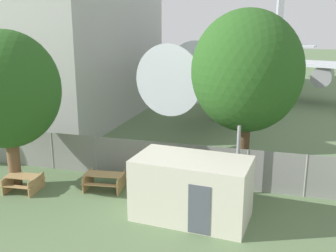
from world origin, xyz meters
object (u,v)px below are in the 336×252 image
Objects in this scene: picnic_bench_near_cabin at (104,179)px; picnic_bench_open_grass at (23,181)px; portable_cabin at (192,188)px; tree_near_hangar at (247,72)px; airplane at (252,57)px; tree_left_of_cabin at (6,90)px.

picnic_bench_near_cabin and picnic_bench_open_grass have the same top height.
tree_near_hangar reaches higher than portable_cabin.
picnic_bench_open_grass is 0.20× the size of tree_near_hangar.
picnic_bench_open_grass is (-3.51, -1.24, -0.01)m from picnic_bench_near_cabin.
airplane is 23.62× the size of picnic_bench_open_grass.
tree_near_hangar is at bearing 18.78° from tree_left_of_cabin.
airplane is at bearing 94.39° from portable_cabin.
tree_left_of_cabin is (-8.76, 0.74, 3.39)m from portable_cabin.
tree_near_hangar is at bearing 23.89° from picnic_bench_near_cabin.
tree_near_hangar is (9.58, 3.93, 4.92)m from picnic_bench_open_grass.
picnic_bench_near_cabin is 3.72m from picnic_bench_open_grass.
airplane reaches higher than tree_left_of_cabin.
tree_left_of_cabin is (-8.91, -25.06, 0.28)m from airplane.
portable_cabin is 2.36× the size of picnic_bench_near_cabin.
tree_left_of_cabin is (-10.31, -3.51, -0.76)m from tree_near_hangar.
picnic_bench_open_grass is (-8.03, 0.32, -0.77)m from portable_cabin.
picnic_bench_near_cabin is 0.27× the size of tree_left_of_cabin.
portable_cabin is 4.84m from picnic_bench_near_cabin.
tree_near_hangar is at bearing 22.31° from picnic_bench_open_grass.
tree_near_hangar is (1.40, -21.56, 1.04)m from airplane.
airplane reaches higher than picnic_bench_open_grass.
picnic_bench_open_grass is at bearing -29.83° from tree_left_of_cabin.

